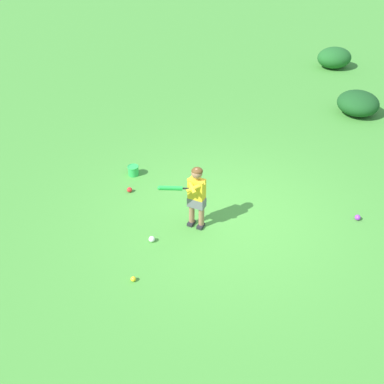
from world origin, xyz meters
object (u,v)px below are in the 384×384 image
at_px(toy_bucket, 133,170).
at_px(play_ball_by_bucket, 133,279).
at_px(play_ball_behind_batter, 152,239).
at_px(child_batter, 195,193).
at_px(play_ball_midfield, 358,217).
at_px(play_ball_near_batter, 130,190).

bearing_deg(toy_bucket, play_ball_by_bucket, -98.02).
xyz_separation_m(play_ball_behind_batter, toy_bucket, (-0.01, 1.98, 0.05)).
bearing_deg(child_batter, play_ball_midfield, -10.75).
xyz_separation_m(play_ball_behind_batter, play_ball_by_bucket, (-0.39, -0.76, -0.01)).
distance_m(play_ball_behind_batter, toy_bucket, 1.98).
bearing_deg(child_batter, play_ball_behind_batter, -163.79).
height_order(play_ball_midfield, play_ball_near_batter, play_ball_midfield).
distance_m(play_ball_midfield, toy_bucket, 4.07).
relative_size(child_batter, play_ball_near_batter, 11.47).
height_order(child_batter, play_ball_midfield, child_batter).
height_order(child_batter, play_ball_behind_batter, child_batter).
xyz_separation_m(play_ball_midfield, toy_bucket, (-3.38, 2.26, 0.05)).
bearing_deg(play_ball_behind_batter, play_ball_near_batter, 96.20).
bearing_deg(play_ball_by_bucket, play_ball_near_batter, 83.79).
xyz_separation_m(play_ball_behind_batter, play_ball_midfield, (3.37, -0.28, -0.00)).
distance_m(child_batter, play_ball_by_bucket, 1.62).
relative_size(play_ball_near_batter, toy_bucket, 0.44).
xyz_separation_m(play_ball_by_bucket, toy_bucket, (0.39, 2.74, 0.06)).
relative_size(play_ball_midfield, toy_bucket, 0.45).
height_order(play_ball_by_bucket, play_ball_near_batter, play_ball_near_batter).
xyz_separation_m(child_batter, toy_bucket, (-0.75, 1.76, -0.55)).
bearing_deg(toy_bucket, play_ball_midfield, -33.80).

